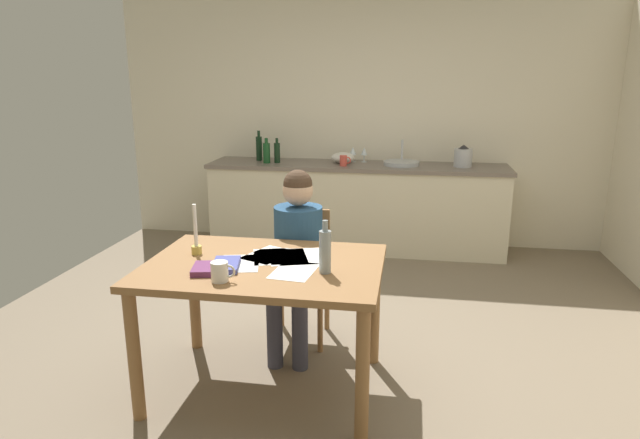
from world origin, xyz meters
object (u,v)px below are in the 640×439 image
candlestick (196,240)px  mixing_bowl (343,158)px  chair_at_table (301,267)px  book_magazine (226,265)px  sink_unit (401,163)px  bottle_oil (259,148)px  bottle_vinegar (267,152)px  dining_table (264,281)px  book_cookery (206,269)px  person_seated (296,249)px  coffee_mug (220,272)px  wine_glass_near_sink (364,152)px  bottle_wine_red (277,152)px  stovetop_kettle (463,157)px  wine_bottle_on_table (325,251)px  teacup_on_counter (344,161)px  wine_glass_by_kettle (353,151)px

candlestick → mixing_bowl: size_ratio=1.23×
chair_at_table → candlestick: candlestick is taller
book_magazine → sink_unit: size_ratio=0.66×
bottle_oil → bottle_vinegar: 0.21m
bottle_oil → dining_table: bearing=-73.9°
book_cookery → bottle_oil: (-0.56, 3.05, 0.25)m
person_seated → book_magazine: bearing=-110.8°
candlestick → book_cookery: 0.32m
coffee_mug → sink_unit: (0.83, 3.09, 0.10)m
chair_at_table → wine_glass_near_sink: size_ratio=5.76×
mixing_bowl → bottle_wine_red: bearing=-170.9°
candlestick → book_magazine: bearing=-38.2°
coffee_mug → bottle_wine_red: bearing=98.5°
candlestick → stovetop_kettle: (1.72, 2.69, 0.14)m
wine_bottle_on_table → dining_table: bearing=166.1°
wine_bottle_on_table → stovetop_kettle: 3.02m
mixing_bowl → wine_glass_near_sink: 0.24m
teacup_on_counter → stovetop_kettle: bearing=7.3°
bottle_vinegar → wine_glass_by_kettle: size_ratio=1.68×
chair_at_table → book_cookery: size_ratio=4.78×
dining_table → teacup_on_counter: (0.11, 2.63, 0.29)m
book_magazine → sink_unit: sink_unit is taller
chair_at_table → stovetop_kettle: size_ratio=4.03×
wine_bottle_on_table → sink_unit: size_ratio=0.79×
person_seated → stovetop_kettle: bearing=61.3°
book_cookery → bottle_vinegar: bottle_vinegar is taller
sink_unit → wine_glass_near_sink: bearing=159.6°
bottle_vinegar → stovetop_kettle: bottle_vinegar is taller
dining_table → candlestick: size_ratio=4.39×
wine_glass_near_sink → wine_glass_by_kettle: (-0.12, 0.00, 0.00)m
bottle_oil → teacup_on_counter: bottle_oil is taller
dining_table → candlestick: bearing=167.9°
bottle_vinegar → mixing_bowl: (0.78, 0.14, -0.06)m
book_cookery → wine_bottle_on_table: size_ratio=0.65×
person_seated → wine_bottle_on_table: size_ratio=4.19×
coffee_mug → bottle_vinegar: bottle_vinegar is taller
dining_table → wine_glass_by_kettle: size_ratio=8.51×
coffee_mug → stovetop_kettle: (1.43, 3.09, 0.17)m
book_cookery → teacup_on_counter: bearing=70.3°
stovetop_kettle → book_magazine: bearing=-117.0°
bottle_vinegar → teacup_on_counter: size_ratio=2.29×
wine_glass_near_sink → bottle_wine_red: bearing=-167.0°
chair_at_table → bottle_wine_red: 2.19m
book_magazine → wine_glass_near_sink: size_ratio=1.54×
teacup_on_counter → bottle_wine_red: bearing=172.4°
stovetop_kettle → coffee_mug: bearing=-114.9°
bottle_vinegar → wine_glass_near_sink: 1.02m
candlestick → bottle_wine_red: size_ratio=1.16×
wine_glass_by_kettle → teacup_on_counter: wine_glass_by_kettle is taller
teacup_on_counter → wine_glass_by_kettle: bearing=79.0°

